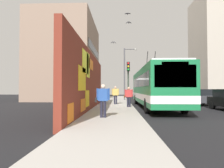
{
  "coord_description": "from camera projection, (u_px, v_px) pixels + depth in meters",
  "views": [
    {
      "loc": [
        -17.79,
        1.2,
        1.57
      ],
      "look_at": [
        2.03,
        1.9,
        2.1
      ],
      "focal_mm": 31.53,
      "sensor_mm": 36.0,
      "label": 1
    }
  ],
  "objects": [
    {
      "name": "building_far_left",
      "position": [
        68.0,
        61.0,
        30.63
      ],
      "size": [
        13.68,
        8.35,
        12.08
      ],
      "color": "gray",
      "rests_on": "ground_plane"
    },
    {
      "name": "sidewalk_slab",
      "position": [
        115.0,
        106.0,
        17.74
      ],
      "size": [
        48.0,
        3.2,
        0.15
      ],
      "primitive_type": "cube",
      "color": "#ADA8A0",
      "rests_on": "ground_plane"
    },
    {
      "name": "building_far_right",
      "position": [
        223.0,
        48.0,
        34.21
      ],
      "size": [
        8.39,
        9.26,
        17.65
      ],
      "color": "#B2A899",
      "rests_on": "ground_plane"
    },
    {
      "name": "parked_car_white",
      "position": [
        183.0,
        95.0,
        24.99
      ],
      "size": [
        4.79,
        1.8,
        1.58
      ],
      "color": "white",
      "rests_on": "ground_plane"
    },
    {
      "name": "flying_pigeons",
      "position": [
        123.0,
        26.0,
        18.96
      ],
      "size": [
        0.65,
        1.98,
        2.99
      ],
      "color": "slate"
    },
    {
      "name": "ground_plane",
      "position": [
        132.0,
        107.0,
        17.68
      ],
      "size": [
        80.0,
        80.0,
        0.0
      ],
      "primitive_type": "plane",
      "color": "black"
    },
    {
      "name": "pedestrian_near_wall",
      "position": [
        103.0,
        98.0,
        9.92
      ],
      "size": [
        0.22,
        0.75,
        1.68
      ],
      "color": "#1E1E2D",
      "rests_on": "sidewalk_slab"
    },
    {
      "name": "traffic_light",
      "position": [
        128.0,
        76.0,
        17.86
      ],
      "size": [
        0.49,
        0.28,
        3.93
      ],
      "color": "#2D382D",
      "rests_on": "sidewalk_slab"
    },
    {
      "name": "city_bus",
      "position": [
        154.0,
        86.0,
        16.7
      ],
      "size": [
        12.56,
        2.66,
        5.06
      ],
      "color": "#19723F",
      "rests_on": "ground_plane"
    },
    {
      "name": "parked_car_dark_gray",
      "position": [
        201.0,
        97.0,
        19.71
      ],
      "size": [
        4.29,
        1.87,
        1.58
      ],
      "color": "#38383D",
      "rests_on": "ground_plane"
    },
    {
      "name": "graffiti_wall",
      "position": [
        89.0,
        82.0,
        14.26
      ],
      "size": [
        14.85,
        0.32,
        4.25
      ],
      "color": "maroon",
      "rests_on": "ground_plane"
    },
    {
      "name": "street_lamp",
      "position": [
        126.0,
        70.0,
        26.54
      ],
      "size": [
        0.44,
        1.71,
        7.01
      ],
      "color": "#4C4C51",
      "rests_on": "sidewalk_slab"
    },
    {
      "name": "pedestrian_at_curb",
      "position": [
        129.0,
        95.0,
        15.82
      ],
      "size": [
        0.22,
        0.73,
        1.61
      ],
      "color": "#1E1E2D",
      "rests_on": "sidewalk_slab"
    },
    {
      "name": "pedestrian_midblock",
      "position": [
        115.0,
        94.0,
        18.77
      ],
      "size": [
        0.23,
        0.68,
        1.7
      ],
      "color": "#1E1E2D",
      "rests_on": "sidewalk_slab"
    }
  ]
}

